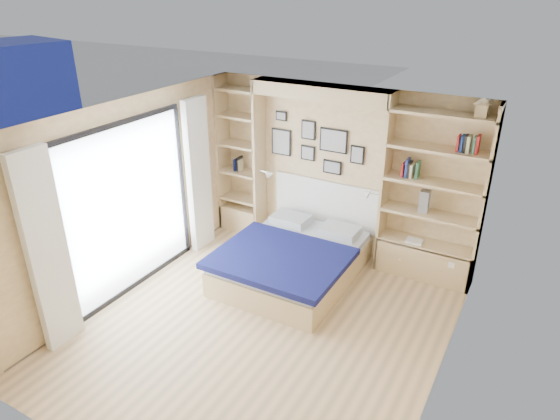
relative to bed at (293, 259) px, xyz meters
The scene contains 8 objects.
ground 1.22m from the bed, 79.03° to the right, with size 4.50×4.50×0.00m, color tan.
room_shell 0.89m from the bed, 114.29° to the left, with size 4.50×4.50×4.50m.
bed is the anchor object (origin of this frame).
photo_gallery 1.71m from the bed, 102.07° to the left, with size 1.48×0.02×0.82m.
reading_lamps 1.18m from the bed, 95.06° to the left, with size 1.92×0.12×0.15m.
shelf_decor 2.14m from the bed, 34.16° to the left, with size 3.60×0.23×2.03m.
deck 3.58m from the bed, 160.91° to the right, with size 3.20×4.00×0.05m, color #66584B.
deck_chair 3.10m from the bed, 156.94° to the right, with size 0.60×0.84×0.78m.
Camera 1 is at (2.54, -4.10, 3.79)m, focal length 32.00 mm.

